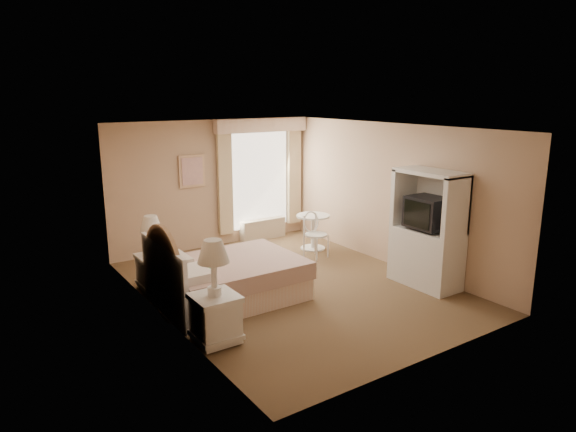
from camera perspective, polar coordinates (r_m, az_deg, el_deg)
room at (r=7.86m, az=0.49°, el=0.69°), size 4.21×5.51×2.51m
window at (r=10.60m, az=-2.97°, el=4.52°), size 2.05×0.22×2.51m
framed_art at (r=9.94m, az=-10.62°, el=4.93°), size 0.52×0.04×0.62m
bed at (r=7.67m, az=-7.02°, el=-6.91°), size 2.07×1.56×1.38m
nightstand_near at (r=6.37m, az=-8.11°, el=-9.81°), size 0.54×0.54×1.30m
nightstand_far at (r=8.27m, az=-14.75°, el=-4.95°), size 0.48×0.48×1.16m
round_table at (r=10.04m, az=2.79°, el=-1.15°), size 0.65×0.65×0.68m
cafe_chair at (r=9.55m, az=2.90°, el=-1.66°), size 0.49×0.49×0.86m
armoire at (r=8.36m, az=15.20°, el=-2.43°), size 0.56×1.11×1.85m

